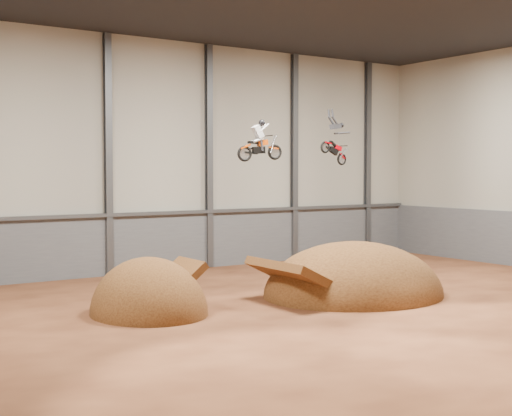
{
  "coord_description": "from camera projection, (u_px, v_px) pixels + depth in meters",
  "views": [
    {
      "loc": [
        -18.96,
        -24.08,
        6.1
      ],
      "look_at": [
        -0.3,
        4.0,
        4.34
      ],
      "focal_mm": 50.0,
      "sensor_mm": 36.0,
      "label": 1
    }
  ],
  "objects": [
    {
      "name": "takeoff_ramp",
      "position": [
        149.0,
        314.0,
        30.34
      ],
      "size": [
        4.87,
        5.62,
        4.87
      ],
      "primitive_type": "ellipsoid",
      "color": "#3F230F",
      "rests_on": "ground"
    },
    {
      "name": "floor",
      "position": [
        313.0,
        312.0,
        30.83
      ],
      "size": [
        40.0,
        40.0,
        0.0
      ],
      "primitive_type": "plane",
      "color": "#462212",
      "rests_on": "ground"
    },
    {
      "name": "steel_column_2",
      "position": [
        108.0,
        155.0,
        40.93
      ],
      "size": [
        0.4,
        0.36,
        13.9
      ],
      "primitive_type": "cube",
      "color": "#47494F",
      "rests_on": "ground"
    },
    {
      "name": "fmx_rider_b",
      "position": [
        332.0,
        137.0,
        37.03
      ],
      "size": [
        3.4,
        1.02,
        3.19
      ],
      "primitive_type": null,
      "rotation": [
        0.0,
        0.47,
        0.08
      ],
      "color": "#B10009"
    },
    {
      "name": "landing_ramp",
      "position": [
        354.0,
        295.0,
        34.84
      ],
      "size": [
        9.18,
        8.12,
        5.29
      ],
      "primitive_type": "ellipsoid",
      "color": "#3F230F",
      "rests_on": "ground"
    },
    {
      "name": "steel_column_5",
      "position": [
        368.0,
        158.0,
        51.98
      ],
      "size": [
        0.4,
        0.36,
        13.9
      ],
      "primitive_type": "cube",
      "color": "#47494F",
      "rests_on": "ground"
    },
    {
      "name": "fmx_rider_a",
      "position": [
        260.0,
        138.0,
        34.28
      ],
      "size": [
        2.57,
        1.2,
        2.27
      ],
      "primitive_type": null,
      "rotation": [
        0.0,
        -0.06,
        -0.12
      ],
      "color": "#C74005"
    },
    {
      "name": "steel_column_4",
      "position": [
        294.0,
        158.0,
        48.3
      ],
      "size": [
        0.4,
        0.36,
        13.9
      ],
      "primitive_type": "cube",
      "color": "#47494F",
      "rests_on": "ground"
    },
    {
      "name": "lower_band_back",
      "position": [
        161.0,
        243.0,
        43.13
      ],
      "size": [
        39.8,
        0.18,
        3.5
      ],
      "primitive_type": "cube",
      "color": "#585A60",
      "rests_on": "ground"
    },
    {
      "name": "back_wall",
      "position": [
        159.0,
        156.0,
        42.94
      ],
      "size": [
        40.0,
        0.1,
        14.0
      ],
      "primitive_type": "cube",
      "color": "#A6A293",
      "rests_on": "ground"
    },
    {
      "name": "steel_rail",
      "position": [
        162.0,
        213.0,
        42.91
      ],
      "size": [
        39.8,
        0.35,
        0.2
      ],
      "primitive_type": "cube",
      "color": "#47494F",
      "rests_on": "lower_band_back"
    },
    {
      "name": "steel_column_3",
      "position": [
        209.0,
        156.0,
        44.61
      ],
      "size": [
        0.4,
        0.36,
        13.9
      ],
      "primitive_type": "cube",
      "color": "#47494F",
      "rests_on": "ground"
    }
  ]
}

